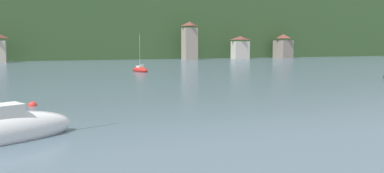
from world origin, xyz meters
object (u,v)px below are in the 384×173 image
Objects in this scene: shore_building_westcentral at (190,41)px; mooring_buoy_mid at (33,106)px; sailboat_far_4 at (140,70)px; shore_building_eastcentral at (283,46)px; shore_building_central at (240,48)px.

shore_building_westcentral is 84.66m from mooring_buoy_mid.
shore_building_westcentral is at bearing -42.83° from sailboat_far_4.
sailboat_far_4 is 10.23× the size of mooring_buoy_mid.
sailboat_far_4 is (-58.54, -44.35, -3.39)m from shore_building_eastcentral.
shore_building_eastcentral is at bearing -64.68° from sailboat_far_4.
shore_building_central is 0.89× the size of shore_building_eastcentral.
shore_building_central is at bearing 51.73° from mooring_buoy_mid.
sailboat_far_4 is at bearing -134.45° from shore_building_central.
shore_building_eastcentral is 105.23m from mooring_buoy_mid.
shore_building_westcentral reaches higher than mooring_buoy_mid.
shore_building_westcentral is 17.94× the size of mooring_buoy_mid.
shore_building_westcentral is 1.41× the size of shore_building_eastcentral.
shore_building_westcentral reaches higher than shore_building_central.
sailboat_far_4 is at bearing -121.00° from shore_building_westcentral.
shore_building_eastcentral reaches higher than mooring_buoy_mid.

